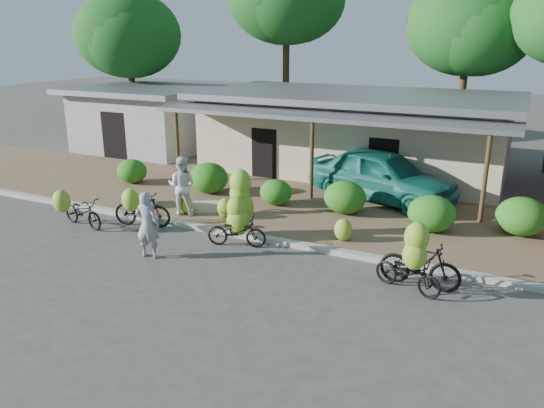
{
  "coord_description": "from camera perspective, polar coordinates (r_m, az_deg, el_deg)",
  "views": [
    {
      "loc": [
        6.56,
        -10.53,
        5.57
      ],
      "look_at": [
        0.54,
        1.86,
        1.2
      ],
      "focal_mm": 35.0,
      "sensor_mm": 36.0,
      "label": 1
    }
  ],
  "objects": [
    {
      "name": "ground",
      "position": [
        13.6,
        -5.51,
        -6.66
      ],
      "size": [
        100.0,
        100.0,
        0.0
      ],
      "primitive_type": "plane",
      "color": "#454240",
      "rests_on": "ground"
    },
    {
      "name": "bike_left",
      "position": [
        16.47,
        -13.97,
        -0.42
      ],
      "size": [
        1.9,
        1.32,
        1.39
      ],
      "rotation": [
        0.0,
        0.0,
        1.8
      ],
      "color": "black",
      "rests_on": "ground"
    },
    {
      "name": "shop_main",
      "position": [
        22.77,
        8.87,
        7.66
      ],
      "size": [
        13.0,
        8.5,
        3.35
      ],
      "color": "beige",
      "rests_on": "ground"
    },
    {
      "name": "tree_center_right",
      "position": [
        27.35,
        20.07,
        17.71
      ],
      "size": [
        5.68,
        5.6,
        8.24
      ],
      "color": "#4F3A1F",
      "rests_on": "ground"
    },
    {
      "name": "loose_banana_c",
      "position": [
        14.86,
        7.67,
        -2.77
      ],
      "size": [
        0.51,
        0.43,
        0.63
      ],
      "primitive_type": "ellipsoid",
      "color": "#95C631",
      "rests_on": "sidewalk"
    },
    {
      "name": "hedge_5",
      "position": [
        16.68,
        25.29,
        -1.22
      ],
      "size": [
        1.42,
        1.28,
        1.11
      ],
      "primitive_type": "ellipsoid",
      "color": "#1A6316",
      "rests_on": "sidewalk"
    },
    {
      "name": "hedge_1",
      "position": [
        19.33,
        -6.81,
        2.81
      ],
      "size": [
        1.43,
        1.29,
        1.11
      ],
      "primitive_type": "ellipsoid",
      "color": "#1A6316",
      "rests_on": "sidewalk"
    },
    {
      "name": "sack_far",
      "position": [
        18.39,
        -13.31,
        0.33
      ],
      "size": [
        0.84,
        0.69,
        0.28
      ],
      "primitive_type": "cube",
      "rotation": [
        0.0,
        0.0,
        -0.49
      ],
      "color": "beige",
      "rests_on": "sidewalk"
    },
    {
      "name": "tree_back_left",
      "position": [
        31.13,
        -15.37,
        17.33
      ],
      "size": [
        5.75,
        5.68,
        7.91
      ],
      "color": "#4F3A1F",
      "rests_on": "ground"
    },
    {
      "name": "teal_van",
      "position": [
        18.62,
        11.76,
        3.03
      ],
      "size": [
        5.57,
        3.47,
        1.77
      ],
      "primitive_type": "imported",
      "rotation": [
        0.0,
        0.0,
        1.28
      ],
      "color": "#186E60",
      "rests_on": "sidewalk"
    },
    {
      "name": "loose_banana_a",
      "position": [
        17.23,
        -9.29,
        -0.08
      ],
      "size": [
        0.46,
        0.39,
        0.57
      ],
      "primitive_type": "ellipsoid",
      "color": "#95C631",
      "rests_on": "sidewalk"
    },
    {
      "name": "sidewalk",
      "position": [
        17.74,
        2.87,
        -0.52
      ],
      "size": [
        60.0,
        6.0,
        0.12
      ],
      "primitive_type": "cube",
      "color": "brown",
      "rests_on": "ground"
    },
    {
      "name": "curb",
      "position": [
        15.18,
        -1.6,
        -3.64
      ],
      "size": [
        60.0,
        0.25,
        0.15
      ],
      "primitive_type": "cube",
      "color": "#A8A399",
      "rests_on": "ground"
    },
    {
      "name": "bike_far_left",
      "position": [
        17.06,
        -19.98,
        -0.65
      ],
      "size": [
        1.84,
        1.34,
        1.31
      ],
      "rotation": [
        0.0,
        0.0,
        1.38
      ],
      "color": "black",
      "rests_on": "ground"
    },
    {
      "name": "hedge_0",
      "position": [
        21.27,
        -14.83,
        3.44
      ],
      "size": [
        1.19,
        1.07,
        0.93
      ],
      "primitive_type": "ellipsoid",
      "color": "#1A6316",
      "rests_on": "sidewalk"
    },
    {
      "name": "hedge_4",
      "position": [
        16.07,
        16.8,
        -0.98
      ],
      "size": [
        1.38,
        1.24,
        1.07
      ],
      "primitive_type": "ellipsoid",
      "color": "#1A6316",
      "rests_on": "sidewalk"
    },
    {
      "name": "bike_far_right",
      "position": [
        12.52,
        14.4,
        -7.2
      ],
      "size": [
        1.76,
        1.08,
        0.88
      ],
      "rotation": [
        0.0,
        0.0,
        1.25
      ],
      "color": "black",
      "rests_on": "ground"
    },
    {
      "name": "bystander",
      "position": [
        17.02,
        -9.66,
        1.97
      ],
      "size": [
        1.06,
        0.91,
        1.88
      ],
      "primitive_type": "imported",
      "rotation": [
        0.0,
        0.0,
        3.39
      ],
      "color": "silver",
      "rests_on": "sidewalk"
    },
    {
      "name": "sack_near",
      "position": [
        17.39,
        -7.11,
        -0.28
      ],
      "size": [
        0.94,
        0.75,
        0.3
      ],
      "primitive_type": "cube",
      "rotation": [
        0.0,
        0.0,
        0.49
      ],
      "color": "beige",
      "rests_on": "sidewalk"
    },
    {
      "name": "hedge_3",
      "position": [
        17.11,
        7.85,
        0.72
      ],
      "size": [
        1.36,
        1.22,
        1.06
      ],
      "primitive_type": "ellipsoid",
      "color": "#1A6316",
      "rests_on": "sidewalk"
    },
    {
      "name": "hedge_2",
      "position": [
        17.86,
        0.43,
        1.28
      ],
      "size": [
        1.11,
        1.0,
        0.87
      ],
      "primitive_type": "ellipsoid",
      "color": "#1A6316",
      "rests_on": "sidewalk"
    },
    {
      "name": "bike_right",
      "position": [
        12.51,
        15.54,
        -5.89
      ],
      "size": [
        1.9,
        1.18,
        1.79
      ],
      "rotation": [
        0.0,
        0.0,
        1.53
      ],
      "color": "black",
      "rests_on": "ground"
    },
    {
      "name": "loose_banana_b",
      "position": [
        16.61,
        -5.06,
        -0.45
      ],
      "size": [
        0.51,
        0.44,
        0.64
      ],
      "primitive_type": "ellipsoid",
      "color": "#95C631",
      "rests_on": "sidewalk"
    },
    {
      "name": "shop_grey",
      "position": [
        28.06,
        -13.33,
        9.03
      ],
      "size": [
        7.0,
        6.0,
        3.15
      ],
      "color": "#9F9F9A",
      "rests_on": "ground"
    },
    {
      "name": "bike_center",
      "position": [
        14.79,
        -3.61,
        -1.16
      ],
      "size": [
        1.74,
        1.32,
        2.07
      ],
      "rotation": [
        0.0,
        0.0,
        1.85
      ],
      "color": "black",
      "rests_on": "ground"
    },
    {
      "name": "vendor",
      "position": [
        14.12,
        -13.25,
        -2.21
      ],
      "size": [
        0.72,
        0.54,
        1.8
      ],
      "primitive_type": "imported",
      "rotation": [
        0.0,
        0.0,
        3.32
      ],
      "color": "gray",
      "rests_on": "ground"
    }
  ]
}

